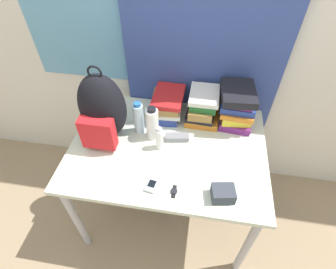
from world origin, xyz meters
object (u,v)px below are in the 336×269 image
at_px(sports_bottle, 152,124).
at_px(sunglasses_case, 177,137).
at_px(water_bottle, 139,118).
at_px(book_stack_center, 202,107).
at_px(wristwatch, 174,191).
at_px(book_stack_left, 167,104).
at_px(cell_phone, 152,185).
at_px(camera_pouch, 223,194).
at_px(backpack, 102,110).
at_px(book_stack_right, 237,106).
at_px(sunscreen_bottle, 159,139).

relative_size(sports_bottle, sunglasses_case, 1.52).
bearing_deg(sunglasses_case, water_bottle, 171.79).
xyz_separation_m(book_stack_center, wristwatch, (-0.10, -0.62, -0.10)).
distance_m(book_stack_left, sports_bottle, 0.23).
height_order(cell_phone, sunglasses_case, sunglasses_case).
height_order(camera_pouch, wristwatch, camera_pouch).
bearing_deg(wristwatch, backpack, 144.11).
xyz_separation_m(water_bottle, cell_phone, (0.16, -0.40, -0.10)).
relative_size(book_stack_left, water_bottle, 1.21).
relative_size(book_stack_left, book_stack_center, 1.06).
relative_size(cell_phone, camera_pouch, 0.81).
distance_m(camera_pouch, wristwatch, 0.26).
xyz_separation_m(book_stack_left, camera_pouch, (0.40, -0.61, -0.05)).
bearing_deg(sports_bottle, camera_pouch, -40.13).
height_order(backpack, book_stack_right, backpack).
height_order(book_stack_left, sunscreen_bottle, same).
height_order(book_stack_center, wristwatch, book_stack_center).
bearing_deg(sunscreen_bottle, sunglasses_case, 41.08).
bearing_deg(book_stack_center, sunglasses_case, -121.03).
xyz_separation_m(backpack, sunscreen_bottle, (0.35, -0.05, -0.14)).
height_order(backpack, book_stack_center, backpack).
bearing_deg(sunglasses_case, book_stack_right, 32.27).
distance_m(book_stack_center, sports_bottle, 0.37).
distance_m(water_bottle, sunglasses_case, 0.27).
bearing_deg(backpack, book_stack_left, 37.45).
bearing_deg(book_stack_right, backpack, -162.01).
relative_size(book_stack_right, cell_phone, 2.64).
height_order(book_stack_right, cell_phone, book_stack_right).
bearing_deg(book_stack_right, book_stack_center, 179.30).
bearing_deg(sports_bottle, backpack, -172.72).
distance_m(book_stack_left, sunscreen_bottle, 0.31).
relative_size(backpack, sunscreen_bottle, 3.00).
distance_m(backpack, water_bottle, 0.23).
height_order(water_bottle, cell_phone, water_bottle).
xyz_separation_m(book_stack_right, sports_bottle, (-0.52, -0.23, -0.02)).
relative_size(book_stack_left, wristwatch, 3.61).
bearing_deg(book_stack_center, cell_phone, -110.71).
bearing_deg(wristwatch, sunscreen_bottle, 114.03).
height_order(backpack, water_bottle, backpack).
xyz_separation_m(book_stack_center, cell_phone, (-0.23, -0.60, -0.09)).
bearing_deg(sports_bottle, water_bottle, 160.44).
height_order(book_stack_left, book_stack_right, book_stack_right).
relative_size(book_stack_center, camera_pouch, 2.04).
distance_m(book_stack_center, water_bottle, 0.44).
bearing_deg(book_stack_left, book_stack_right, -0.23).
height_order(book_stack_left, camera_pouch, book_stack_left).
relative_size(book_stack_right, sports_bottle, 1.20).
bearing_deg(book_stack_center, water_bottle, -153.50).
relative_size(book_stack_center, water_bottle, 1.15).
bearing_deg(water_bottle, sunscreen_bottle, -37.93).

